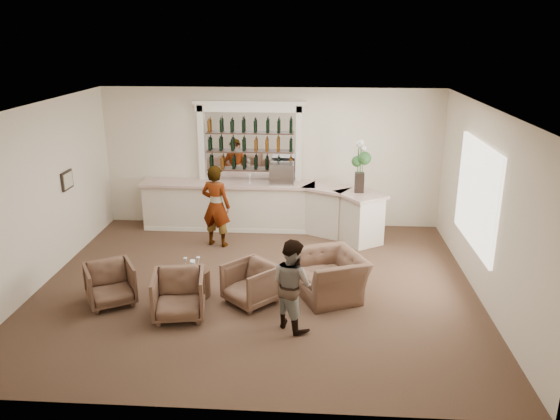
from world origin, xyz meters
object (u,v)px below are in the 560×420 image
at_px(cocktail_table, 193,282).
at_px(armchair_left, 110,284).
at_px(armchair_far, 330,276).
at_px(guest, 292,284).
at_px(sommelier, 216,206).
at_px(bar_counter, 263,207).
at_px(espresso_machine, 282,173).
at_px(armchair_center, 179,295).
at_px(flower_vase, 360,163).
at_px(armchair_right, 251,284).

relative_size(cocktail_table, armchair_left, 0.78).
bearing_deg(armchair_far, cocktail_table, -110.09).
bearing_deg(guest, sommelier, -17.03).
bearing_deg(bar_counter, armchair_far, -65.29).
xyz_separation_m(guest, armchair_left, (-3.17, 0.59, -0.38)).
xyz_separation_m(cocktail_table, espresso_machine, (1.38, 3.51, 1.13)).
xyz_separation_m(bar_counter, armchair_far, (1.51, -3.29, -0.18)).
height_order(cocktail_table, espresso_machine, espresso_machine).
height_order(armchair_left, espresso_machine, espresso_machine).
bearing_deg(sommelier, armchair_far, 154.11).
height_order(armchair_center, flower_vase, flower_vase).
height_order(cocktail_table, guest, guest).
distance_m(bar_counter, flower_vase, 2.55).
bearing_deg(guest, armchair_left, 34.56).
distance_m(guest, armchair_right, 1.13).
bearing_deg(guest, armchair_right, -0.58).
xyz_separation_m(guest, espresso_machine, (-0.44, 4.48, 0.64)).
relative_size(guest, armchair_far, 1.24).
xyz_separation_m(armchair_right, flower_vase, (2.05, 3.13, 1.43)).
height_order(sommelier, armchair_left, sommelier).
distance_m(armchair_left, flower_vase, 5.75).
bearing_deg(guest, bar_counter, -33.72).
bearing_deg(espresso_machine, cocktail_table, -112.50).
xyz_separation_m(sommelier, armchair_left, (-1.37, -2.82, -0.55)).
distance_m(sommelier, guest, 3.86).
height_order(guest, flower_vase, flower_vase).
xyz_separation_m(guest, armchair_center, (-1.87, 0.21, -0.36)).
bearing_deg(sommelier, cocktail_table, 107.07).
bearing_deg(espresso_machine, sommelier, -142.86).
relative_size(bar_counter, armchair_left, 7.19).
bearing_deg(flower_vase, armchair_center, -130.80).
height_order(sommelier, armchair_center, sommelier).
bearing_deg(flower_vase, cocktail_table, -136.83).
height_order(cocktail_table, sommelier, sommelier).
distance_m(guest, espresso_machine, 4.55).
bearing_deg(sommelier, flower_vase, -153.81).
relative_size(sommelier, armchair_center, 2.13).
xyz_separation_m(armchair_left, armchair_center, (1.30, -0.38, 0.03)).
bearing_deg(armchair_far, flower_vase, 143.07).
relative_size(sommelier, armchair_right, 2.27).
height_order(sommelier, guest, sommelier).
distance_m(sommelier, flower_vase, 3.27).
bearing_deg(sommelier, bar_counter, -115.70).
distance_m(sommelier, espresso_machine, 1.81).
height_order(armchair_center, armchair_far, armchair_far).
xyz_separation_m(cocktail_table, armchair_right, (1.07, -0.21, 0.11)).
bearing_deg(armchair_far, bar_counter, -178.75).
height_order(cocktail_table, armchair_left, armchair_left).
bearing_deg(espresso_machine, armchair_center, -109.72).
relative_size(bar_counter, armchair_far, 4.75).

